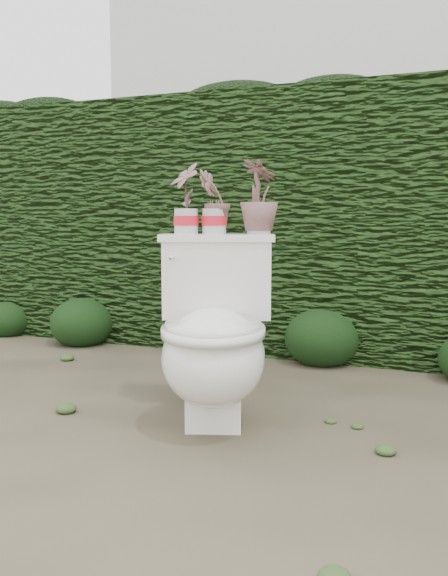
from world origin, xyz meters
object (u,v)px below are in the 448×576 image
at_px(toilet, 214,339).
at_px(potted_plant_right, 259,199).
at_px(potted_plant_left, 186,200).
at_px(potted_plant_center, 214,203).

bearing_deg(toilet, potted_plant_right, 52.74).
xyz_separation_m(potted_plant_left, potted_plant_right, (0.30, 0.11, 0.00)).
relative_size(toilet, potted_plant_left, 2.68).
relative_size(potted_plant_center, potted_plant_right, 0.87).
distance_m(toilet, potted_plant_right, 0.65).
distance_m(potted_plant_left, potted_plant_right, 0.32).
distance_m(potted_plant_center, potted_plant_right, 0.20).
xyz_separation_m(potted_plant_left, potted_plant_center, (0.12, 0.04, -0.02)).
bearing_deg(potted_plant_left, toilet, -4.89).
bearing_deg(potted_plant_right, potted_plant_center, 55.51).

